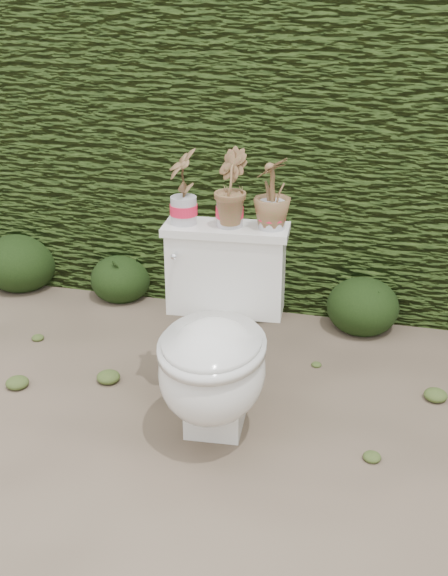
% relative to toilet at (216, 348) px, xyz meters
% --- Properties ---
extents(ground, '(60.00, 60.00, 0.00)m').
position_rel_toilet_xyz_m(ground, '(0.19, -0.00, -0.36)').
color(ground, gray).
rests_on(ground, ground).
extents(hedge, '(8.00, 1.00, 1.60)m').
position_rel_toilet_xyz_m(hedge, '(0.19, 1.60, 0.44)').
color(hedge, '#3B541C').
rests_on(hedge, ground).
extents(toilet, '(0.51, 0.71, 0.78)m').
position_rel_toilet_xyz_m(toilet, '(0.00, 0.00, 0.00)').
color(toilet, white).
rests_on(toilet, ground).
extents(potted_plant_left, '(0.15, 0.18, 0.29)m').
position_rel_toilet_xyz_m(potted_plant_left, '(-0.19, 0.22, 0.57)').
color(potted_plant_left, '#327825').
rests_on(potted_plant_left, toilet).
extents(potted_plant_center, '(0.18, 0.20, 0.29)m').
position_rel_toilet_xyz_m(potted_plant_center, '(-0.01, 0.24, 0.57)').
color(potted_plant_center, '#327825').
rests_on(potted_plant_center, toilet).
extents(potted_plant_right, '(0.18, 0.18, 0.27)m').
position_rel_toilet_xyz_m(potted_plant_right, '(0.16, 0.25, 0.55)').
color(potted_plant_right, '#327825').
rests_on(potted_plant_right, toilet).
extents(liriope_clump_1, '(0.43, 0.43, 0.34)m').
position_rel_toilet_xyz_m(liriope_clump_1, '(-1.47, 1.08, -0.19)').
color(liriope_clump_1, '#223813').
rests_on(liriope_clump_1, ground).
extents(liriope_clump_2, '(0.34, 0.34, 0.27)m').
position_rel_toilet_xyz_m(liriope_clump_2, '(-0.85, 1.08, -0.22)').
color(liriope_clump_2, '#223813').
rests_on(liriope_clump_2, ground).
extents(liriope_clump_3, '(0.33, 0.33, 0.26)m').
position_rel_toilet_xyz_m(liriope_clump_3, '(-0.08, 1.06, -0.22)').
color(liriope_clump_3, '#223813').
rests_on(liriope_clump_3, ground).
extents(liriope_clump_4, '(0.37, 0.37, 0.30)m').
position_rel_toilet_xyz_m(liriope_clump_4, '(0.50, 1.02, -0.21)').
color(liriope_clump_4, '#223813').
rests_on(liriope_clump_4, ground).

